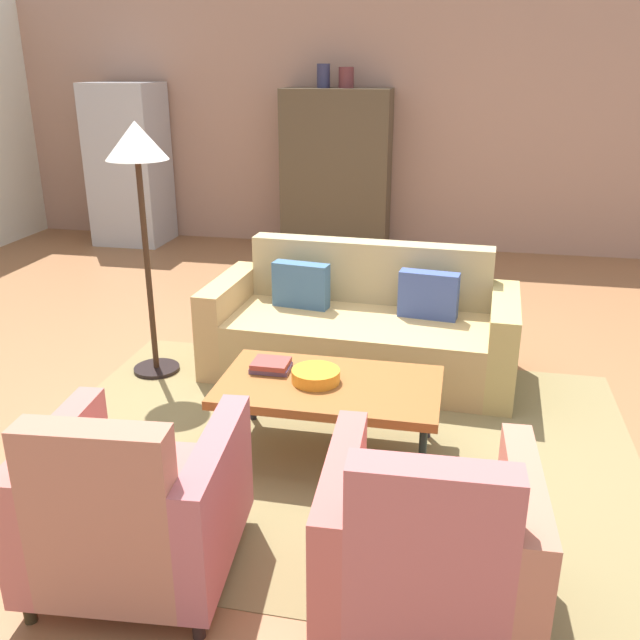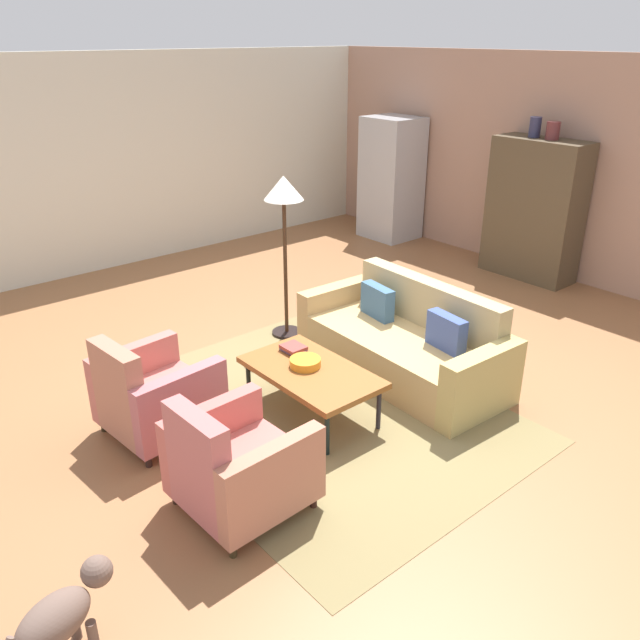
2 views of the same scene
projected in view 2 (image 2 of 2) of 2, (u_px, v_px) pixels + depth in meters
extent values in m
plane|color=#97643D|center=(346.00, 384.00, 6.00)|extent=(11.02, 11.02, 0.00)
cube|color=tan|center=(599.00, 175.00, 7.90)|extent=(9.18, 0.12, 2.80)
cube|color=silver|center=(118.00, 163.00, 8.62)|extent=(0.12, 8.38, 2.80)
cube|color=olive|center=(316.00, 411.00, 5.56)|extent=(3.40, 2.60, 0.01)
cube|color=tan|center=(400.00, 354.00, 6.10)|extent=(1.78, 0.97, 0.42)
cube|color=tan|center=(428.00, 323.00, 6.21)|extent=(1.75, 0.25, 0.86)
cube|color=tan|center=(482.00, 385.00, 5.36)|extent=(0.22, 0.91, 0.62)
cube|color=tan|center=(337.00, 313.00, 6.75)|extent=(0.22, 0.91, 0.62)
cube|color=#3D508F|center=(446.00, 332.00, 5.68)|extent=(0.41, 0.17, 0.32)
cube|color=#3C6185|center=(377.00, 301.00, 6.32)|extent=(0.41, 0.17, 0.32)
cylinder|color=black|center=(298.00, 362.00, 5.99)|extent=(0.04, 0.04, 0.38)
cylinder|color=#232028|center=(379.00, 408.00, 5.25)|extent=(0.04, 0.04, 0.38)
cylinder|color=black|center=(249.00, 381.00, 5.66)|extent=(0.04, 0.04, 0.38)
cylinder|color=black|center=(327.00, 434.00, 4.92)|extent=(0.04, 0.04, 0.38)
cube|color=brown|center=(311.00, 372.00, 5.37)|extent=(1.20, 0.70, 0.05)
cylinder|color=#321F17|center=(174.00, 395.00, 5.72)|extent=(0.05, 0.05, 0.10)
cylinder|color=#381B22|center=(221.00, 425.00, 5.29)|extent=(0.05, 0.05, 0.10)
cylinder|color=#322715|center=(104.00, 425.00, 5.28)|extent=(0.05, 0.05, 0.10)
cylinder|color=black|center=(148.00, 461.00, 4.84)|extent=(0.05, 0.05, 0.10)
cube|color=#BE6860|center=(160.00, 404.00, 5.20)|extent=(0.63, 0.85, 0.30)
cube|color=#B3715A|center=(119.00, 394.00, 4.89)|extent=(0.57, 0.19, 0.78)
cube|color=#BC665D|center=(136.00, 376.00, 5.37)|extent=(0.19, 0.81, 0.56)
cube|color=#B46266|center=(182.00, 406.00, 4.93)|extent=(0.19, 0.81, 0.56)
cylinder|color=#3B1C19|center=(254.00, 457.00, 4.89)|extent=(0.05, 0.05, 0.10)
cylinder|color=#361C15|center=(313.00, 501.00, 4.43)|extent=(0.05, 0.05, 0.10)
cylinder|color=#342116|center=(176.00, 497.00, 4.47)|extent=(0.05, 0.05, 0.10)
cylinder|color=#382C18|center=(233.00, 550.00, 4.01)|extent=(0.05, 0.05, 0.10)
cube|color=#C0675E|center=(243.00, 475.00, 4.37)|extent=(0.59, 0.82, 0.30)
cube|color=#BC6664|center=(199.00, 467.00, 4.06)|extent=(0.57, 0.16, 0.78)
cube|color=#BF6059|center=(213.00, 438.00, 4.54)|extent=(0.15, 0.80, 0.56)
cube|color=#B9745C|center=(274.00, 484.00, 4.08)|extent=(0.15, 0.80, 0.56)
cylinder|color=orange|center=(305.00, 362.00, 5.40)|extent=(0.26, 0.26, 0.07)
cube|color=#614B6B|center=(293.00, 350.00, 5.65)|extent=(0.22, 0.15, 0.03)
cube|color=brown|center=(293.00, 347.00, 5.64)|extent=(0.20, 0.17, 0.03)
cube|color=brown|center=(534.00, 210.00, 8.32)|extent=(1.20, 0.50, 1.80)
cube|color=#4A3113|center=(526.00, 203.00, 8.68)|extent=(0.56, 0.01, 1.51)
cube|color=#3D2E16|center=(566.00, 211.00, 8.26)|extent=(0.56, 0.01, 1.51)
cylinder|color=#2E2F4D|center=(535.00, 127.00, 8.00)|extent=(0.14, 0.14, 0.25)
cylinder|color=brown|center=(553.00, 131.00, 7.83)|extent=(0.17, 0.17, 0.22)
cube|color=#B7BABF|center=(391.00, 179.00, 9.97)|extent=(0.80, 0.70, 1.85)
cylinder|color=#99999E|center=(410.00, 170.00, 10.11)|extent=(0.02, 0.02, 0.70)
cylinder|color=black|center=(287.00, 332.00, 7.00)|extent=(0.32, 0.32, 0.03)
cylinder|color=#352114|center=(285.00, 268.00, 6.69)|extent=(0.04, 0.04, 1.45)
cone|color=silver|center=(284.00, 188.00, 6.35)|extent=(0.40, 0.40, 0.24)
cylinder|color=brown|center=(74.00, 624.00, 3.45)|extent=(0.06, 0.06, 0.20)
cylinder|color=brown|center=(93.00, 636.00, 3.38)|extent=(0.06, 0.06, 0.20)
ellipsoid|color=brown|center=(54.00, 620.00, 3.21)|extent=(0.36, 0.48, 0.24)
sphere|color=brown|center=(97.00, 571.00, 3.41)|extent=(0.17, 0.17, 0.17)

